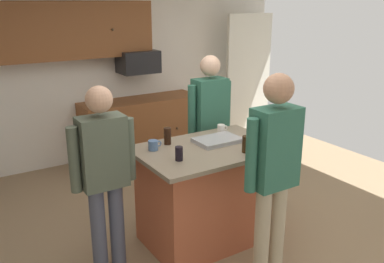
% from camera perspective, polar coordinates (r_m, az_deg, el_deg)
% --- Properties ---
extents(floor, '(7.04, 7.04, 0.00)m').
position_cam_1_polar(floor, '(4.33, 0.55, -14.73)').
color(floor, '#937A5B').
rests_on(floor, ground).
extents(back_wall, '(6.40, 0.10, 2.60)m').
position_cam_1_polar(back_wall, '(6.28, -13.49, 7.80)').
color(back_wall, white).
rests_on(back_wall, ground).
extents(french_door_window_panel, '(0.90, 0.06, 2.00)m').
position_cam_1_polar(french_door_window_panel, '(7.24, 7.69, 7.75)').
color(french_door_window_panel, white).
rests_on(french_door_window_panel, ground).
extents(cabinet_run_upper, '(2.40, 0.38, 0.75)m').
position_cam_1_polar(cabinet_run_upper, '(5.91, -17.02, 13.05)').
color(cabinet_run_upper, brown).
extents(cabinet_run_lower, '(1.80, 0.63, 0.90)m').
position_cam_1_polar(cabinet_run_lower, '(6.40, -6.94, 0.51)').
color(cabinet_run_lower, brown).
rests_on(cabinet_run_lower, ground).
extents(microwave_over_range, '(0.56, 0.40, 0.32)m').
position_cam_1_polar(microwave_over_range, '(6.21, -7.36, 9.42)').
color(microwave_over_range, black).
extents(kitchen_island, '(1.37, 0.92, 0.97)m').
position_cam_1_polar(kitchen_island, '(4.16, 2.23, -8.40)').
color(kitchen_island, '#AD5638').
rests_on(kitchen_island, ground).
extents(person_guest_right, '(0.57, 0.22, 1.67)m').
position_cam_1_polar(person_guest_right, '(3.57, -11.94, -5.07)').
color(person_guest_right, '#4C5166').
rests_on(person_guest_right, ground).
extents(person_guest_by_door, '(0.57, 0.23, 1.73)m').
position_cam_1_polar(person_guest_by_door, '(4.79, 2.41, 1.69)').
color(person_guest_by_door, '#4C5166').
rests_on(person_guest_by_door, ground).
extents(person_elder_center, '(0.57, 0.24, 1.79)m').
position_cam_1_polar(person_elder_center, '(3.41, 11.09, -4.64)').
color(person_elder_center, tan).
rests_on(person_elder_center, ground).
extents(glass_short_whisky, '(0.06, 0.06, 0.13)m').
position_cam_1_polar(glass_short_whisky, '(4.07, 8.17, -0.85)').
color(glass_short_whisky, black).
rests_on(glass_short_whisky, kitchen_island).
extents(tumbler_amber, '(0.07, 0.07, 0.16)m').
position_cam_1_polar(tumbler_amber, '(3.85, 7.37, -1.73)').
color(tumbler_amber, black).
rests_on(tumbler_amber, kitchen_island).
extents(mug_blue_stoneware, '(0.13, 0.09, 0.09)m').
position_cam_1_polar(mug_blue_stoneware, '(3.90, -5.29, -1.87)').
color(mug_blue_stoneware, '#4C6B99').
rests_on(mug_blue_stoneware, kitchen_island).
extents(mug_ceramic_white, '(0.12, 0.08, 0.10)m').
position_cam_1_polar(mug_ceramic_white, '(4.37, 4.02, 0.33)').
color(mug_ceramic_white, white).
rests_on(mug_ceramic_white, kitchen_island).
extents(glass_dark_ale, '(0.07, 0.07, 0.13)m').
position_cam_1_polar(glass_dark_ale, '(3.63, -1.79, -3.03)').
color(glass_dark_ale, black).
rests_on(glass_dark_ale, kitchen_island).
extents(glass_pilsner, '(0.07, 0.07, 0.17)m').
position_cam_1_polar(glass_pilsner, '(4.03, -3.37, -0.62)').
color(glass_pilsner, black).
rests_on(glass_pilsner, kitchen_island).
extents(serving_tray, '(0.44, 0.30, 0.04)m').
position_cam_1_polar(serving_tray, '(4.11, 3.50, -1.19)').
color(serving_tray, '#B7B7BC').
rests_on(serving_tray, kitchen_island).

